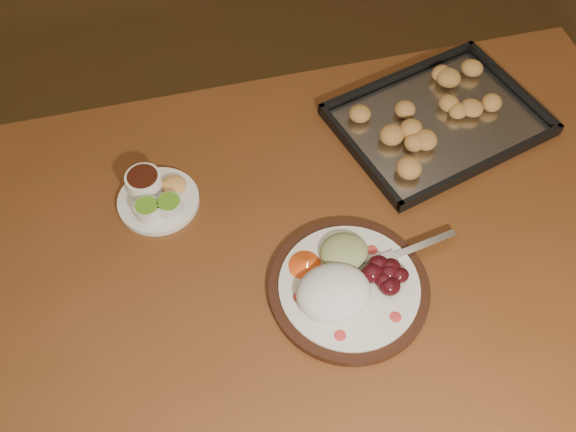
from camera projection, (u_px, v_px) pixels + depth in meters
name	position (u px, v px, depth m)	size (l,w,h in m)	color
ground	(212.00, 393.00, 1.78)	(4.00, 4.00, 0.00)	#54361C
dining_table	(302.00, 277.00, 1.24)	(1.55, 0.99, 0.75)	brown
dinner_plate	(346.00, 284.00, 1.10)	(0.36, 0.28, 0.06)	black
condiment_saucer	(155.00, 196.00, 1.21)	(0.15, 0.15, 0.05)	silver
baking_tray	(439.00, 119.00, 1.33)	(0.46, 0.37, 0.04)	black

